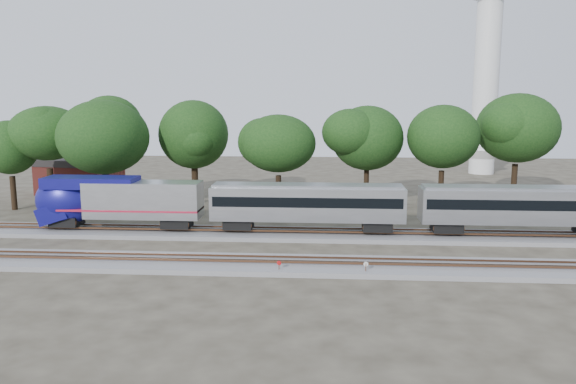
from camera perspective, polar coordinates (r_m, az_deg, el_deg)
name	(u,v)px	position (r m, az deg, el deg)	size (l,w,h in m)	color
ground	(269,253)	(47.53, -1.90, -6.23)	(160.00, 160.00, 0.00)	#383328
track_far	(276,234)	(53.26, -1.24, -4.28)	(160.00, 5.00, 0.73)	slate
track_near	(264,265)	(43.66, -2.43, -7.38)	(160.00, 5.00, 0.73)	slate
switch_stand_red	(279,266)	(41.69, -0.92, -7.51)	(0.33, 0.12, 1.06)	#512D19
switch_stand_white	(366,267)	(41.68, 7.91, -7.56)	(0.35, 0.09, 1.11)	#512D19
switch_lever	(354,272)	(42.38, 6.67, -8.04)	(0.50, 0.30, 0.30)	#512D19
brick_building	(80,176)	(82.11, -20.36, 1.57)	(11.11, 8.73, 4.81)	maroon
tree_0	(10,148)	(72.36, -26.41, 4.06)	(7.43, 7.43, 10.47)	black
tree_1	(47,133)	(71.05, -23.26, 5.49)	(9.04, 9.04, 12.75)	black
tree_2	(104,137)	(66.63, -18.23, 5.31)	(8.73, 8.73, 12.31)	black
tree_3	(194,135)	(69.26, -9.56, 5.77)	(8.71, 8.71, 12.28)	black
tree_4	(278,144)	(63.39, -0.99, 4.93)	(8.00, 8.00, 11.27)	black
tree_5	(367,138)	(66.94, 8.06, 5.43)	(8.42, 8.42, 11.87)	black
tree_6	(443,137)	(67.12, 15.48, 5.42)	(8.69, 8.69, 12.24)	black
tree_7	(518,128)	(72.85, 22.29, 6.02)	(9.54, 9.54, 13.44)	black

